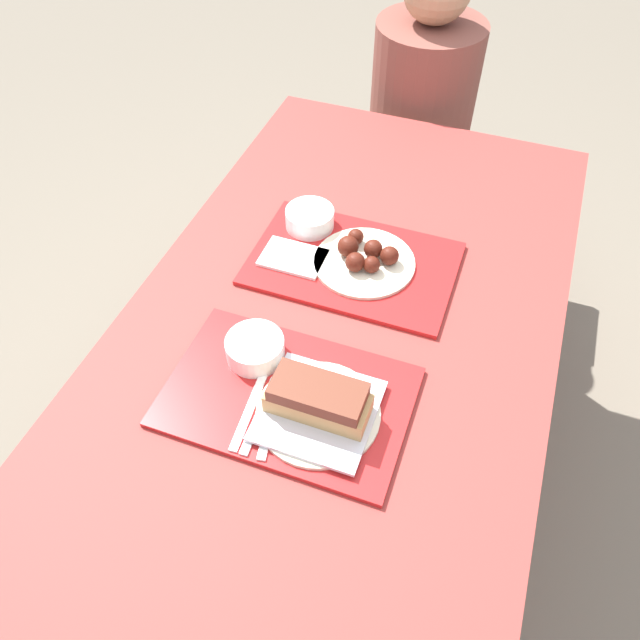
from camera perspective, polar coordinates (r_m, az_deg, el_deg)
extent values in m
plane|color=#706656|center=(1.93, 0.87, -15.95)|extent=(12.00, 12.00, 0.00)
cube|color=maroon|center=(1.30, 1.25, -1.77)|extent=(0.89, 1.69, 0.04)
cylinder|color=maroon|center=(2.17, -1.83, 9.23)|extent=(0.07, 0.07, 0.73)
cylinder|color=maroon|center=(2.08, 18.31, 4.12)|extent=(0.07, 0.07, 0.73)
cube|color=maroon|center=(2.28, 10.21, 12.79)|extent=(0.84, 0.28, 0.04)
cylinder|color=maroon|center=(2.48, 1.30, 10.47)|extent=(0.06, 0.06, 0.41)
cylinder|color=maroon|center=(2.41, 17.86, 6.30)|extent=(0.06, 0.06, 0.41)
cube|color=red|center=(1.18, -2.96, -7.01)|extent=(0.46, 0.30, 0.01)
cube|color=red|center=(1.41, 3.02, 5.17)|extent=(0.46, 0.30, 0.01)
cylinder|color=white|center=(1.22, -5.95, -2.59)|extent=(0.11, 0.11, 0.05)
cylinder|color=beige|center=(1.20, -6.01, -2.10)|extent=(0.10, 0.10, 0.01)
cylinder|color=beige|center=(1.15, -0.16, -8.47)|extent=(0.23, 0.23, 0.01)
cube|color=silver|center=(1.14, -0.17, -8.26)|extent=(0.20, 0.20, 0.01)
cube|color=tan|center=(1.12, -0.17, -7.58)|extent=(0.19, 0.08, 0.04)
cube|color=brown|center=(1.09, -0.17, -6.59)|extent=(0.17, 0.08, 0.03)
cube|color=white|center=(1.15, -5.53, -8.65)|extent=(0.03, 0.17, 0.00)
cube|color=white|center=(1.15, -4.51, -8.98)|extent=(0.05, 0.17, 0.00)
cube|color=white|center=(1.16, -6.53, -8.31)|extent=(0.03, 0.17, 0.00)
cylinder|color=white|center=(1.49, -0.94, 9.28)|extent=(0.11, 0.11, 0.05)
cylinder|color=beige|center=(1.48, -0.95, 9.78)|extent=(0.10, 0.10, 0.01)
cylinder|color=beige|center=(1.41, 4.04, 5.31)|extent=(0.23, 0.23, 0.01)
sphere|color=#4C190F|center=(1.39, 6.37, 5.86)|extent=(0.04, 0.04, 0.04)
sphere|color=#4C190F|center=(1.40, 4.88, 6.50)|extent=(0.04, 0.04, 0.04)
sphere|color=#4C190F|center=(1.43, 3.29, 7.61)|extent=(0.04, 0.04, 0.04)
sphere|color=#4C190F|center=(1.40, 2.58, 6.74)|extent=(0.05, 0.05, 0.05)
sphere|color=#4C190F|center=(1.37, 3.23, 5.31)|extent=(0.04, 0.04, 0.04)
sphere|color=#4C190F|center=(1.37, 4.74, 5.06)|extent=(0.04, 0.04, 0.04)
cube|color=white|center=(1.41, -2.47, 5.73)|extent=(0.14, 0.10, 0.01)
cylinder|color=brown|center=(2.15, 9.32, 19.03)|extent=(0.33, 0.33, 0.50)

